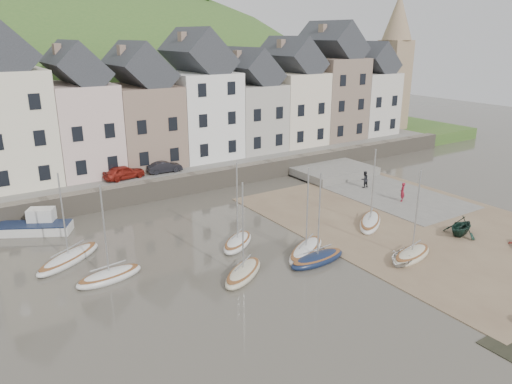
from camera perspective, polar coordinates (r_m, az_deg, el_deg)
ground at (r=33.11m, az=5.76°, el=-7.66°), size 160.00×160.00×0.00m
quay_land at (r=59.75m, az=-13.85°, el=4.44°), size 90.00×30.00×1.50m
quay_street at (r=49.16m, az=-9.32°, el=2.79°), size 70.00×7.00×0.10m
seawall at (r=46.28m, az=-7.49°, el=1.07°), size 70.00×1.20×1.80m
beach at (r=40.43m, az=18.03°, el=-3.55°), size 18.00×26.00×0.06m
slipway at (r=48.19m, az=13.74°, el=0.34°), size 8.00×18.00×0.12m
hillside at (r=90.16m, az=-22.09°, el=-4.30°), size 134.40×84.00×84.00m
townhouse_terrace at (r=51.86m, az=-9.47°, el=10.10°), size 61.05×8.00×13.93m
church_spire at (r=71.34m, az=16.00°, el=14.81°), size 4.00×4.00×18.00m
sailboat_0 at (r=34.52m, az=-21.12°, el=-7.27°), size 5.34×4.27×6.32m
sailboat_1 at (r=31.36m, az=-16.85°, el=-9.41°), size 4.36×2.05×6.32m
sailboat_2 at (r=30.46m, az=-1.51°, el=-9.43°), size 4.39×3.69×6.32m
sailboat_3 at (r=34.62m, az=-2.17°, el=-5.89°), size 4.01×3.60×6.32m
sailboat_4 at (r=33.57m, az=5.88°, el=-6.79°), size 5.03×3.84×6.32m
sailboat_5 at (r=32.45m, az=7.21°, el=-7.76°), size 4.52×1.75×6.32m
sailboat_6 at (r=39.29m, az=13.26°, el=-3.40°), size 4.89×4.25×6.32m
sailboat_7 at (r=34.38m, az=17.84°, el=-6.99°), size 4.38×2.42×6.32m
motorboat_2 at (r=40.30m, az=-24.46°, el=-3.56°), size 5.56×4.10×1.70m
rowboat_white at (r=33.50m, az=16.86°, el=-7.39°), size 3.51×3.04×0.61m
rowboat_green at (r=39.07m, az=22.95°, el=-3.67°), size 3.18×2.86×1.48m
person_red at (r=44.92m, az=16.81°, el=0.00°), size 0.74×0.72×1.71m
person_dark at (r=48.04m, az=12.62°, el=1.45°), size 0.80×0.62×1.62m
car_left at (r=46.16m, az=-15.24°, el=2.26°), size 3.91×1.96×1.28m
car_right at (r=47.49m, az=-10.70°, el=2.92°), size 3.39×1.35×1.10m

